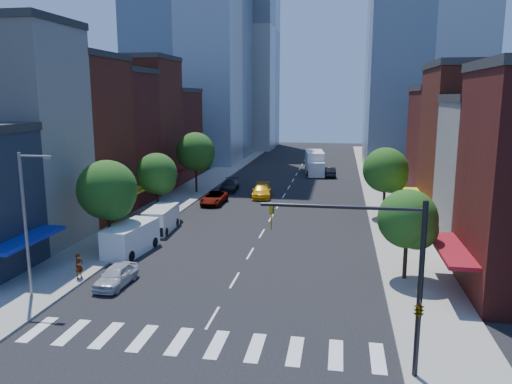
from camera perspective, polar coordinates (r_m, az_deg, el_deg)
ground at (r=29.47m, az=-4.98°, el=-14.14°), size 220.00×220.00×0.00m
sidewalk_left at (r=69.71m, az=-6.67°, el=0.61°), size 5.00×120.00×0.15m
sidewalk_right at (r=67.18m, az=14.26°, el=-0.04°), size 5.00×120.00×0.15m
crosswalk at (r=26.88m, az=-6.66°, el=-16.76°), size 19.00×3.00×0.01m
bldg_left_1 at (r=47.11m, az=-26.85°, el=5.54°), size 12.00×8.00×18.00m
bldg_left_2 at (r=54.24m, az=-21.45°, el=5.45°), size 12.00×9.00×16.00m
bldg_left_3 at (r=61.69m, az=-17.37°, el=5.81°), size 12.00×8.00×15.00m
bldg_left_4 at (r=69.29m, az=-14.24°, el=7.31°), size 12.00×9.00×17.00m
bldg_left_5 at (r=78.19m, az=-11.36°, el=6.34°), size 12.00×10.00×13.00m
bldg_right_2 at (r=51.99m, az=25.41°, el=4.39°), size 12.00×10.00×15.00m
bldg_right_3 at (r=61.72m, az=22.88°, el=4.52°), size 12.00×10.00×13.00m
tower_far_w at (r=124.31m, az=-2.09°, el=18.09°), size 18.00×18.00×56.00m
traffic_signal at (r=23.06m, az=16.85°, el=-10.68°), size 7.24×2.24×8.00m
streetlight at (r=33.46m, az=-24.67°, el=-2.49°), size 2.25×0.25×9.00m
tree_left_near at (r=41.70m, az=-16.49°, el=-0.03°), size 4.80×4.80×7.30m
tree_left_mid at (r=51.70m, az=-11.15°, el=1.89°), size 4.20×4.20×6.65m
tree_left_far at (r=64.77m, az=-6.80°, el=4.41°), size 5.00×5.00×7.75m
tree_right_near at (r=35.04m, az=17.18°, el=-3.23°), size 4.00×4.00×6.20m
tree_right_far at (r=52.49m, az=14.75°, el=2.24°), size 4.60×4.60×7.20m
parked_car_front at (r=34.90m, az=-15.70°, el=-9.18°), size 1.84×4.22×1.42m
parked_car_second at (r=47.27m, az=-11.00°, el=-3.56°), size 2.31×5.05×1.61m
parked_car_third at (r=58.46m, az=-4.82°, el=-0.70°), size 2.48×5.21×1.44m
parked_car_rear at (r=66.36m, az=-3.04°, el=0.74°), size 2.46×5.31×1.50m
cargo_van_near at (r=41.38m, az=-14.20°, el=-5.23°), size 2.88×5.84×2.40m
cargo_van_far at (r=47.57m, az=-10.83°, el=-3.10°), size 2.34×5.31×2.22m
taxi at (r=62.19m, az=0.66°, el=0.12°), size 2.82×5.76×1.61m
traffic_car_oncoming at (r=78.95m, az=8.42°, el=2.29°), size 2.08×4.84×1.55m
traffic_car_far at (r=83.55m, az=7.04°, el=2.73°), size 1.63×3.97×1.35m
box_truck at (r=81.33m, az=6.73°, el=3.26°), size 3.66×9.29×3.64m
pedestrian_near at (r=36.55m, az=-19.57°, el=-7.99°), size 0.60×0.73×1.72m
pedestrian_far at (r=45.59m, az=-13.15°, el=-3.78°), size 0.92×1.08×1.93m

